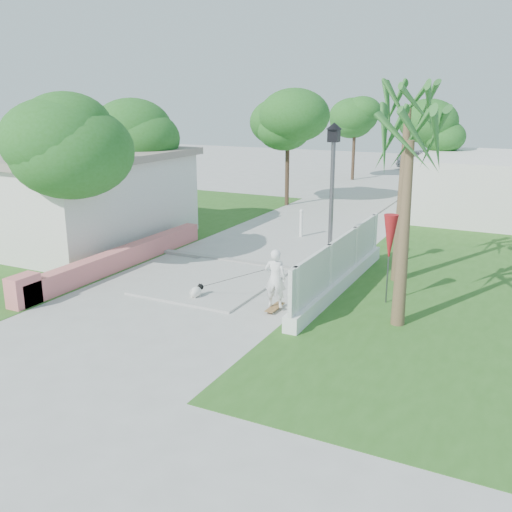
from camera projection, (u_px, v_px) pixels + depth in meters
The scene contains 22 objects.
ground at pixel (124, 332), 12.79m from camera, with size 90.00×90.00×0.00m, color #B7B7B2.
path_strip at pixel (369, 197), 30.01m from camera, with size 3.20×36.00×0.06m, color #B7B7B2.
curb at pixel (247, 263), 17.95m from camera, with size 6.50×0.25×0.10m, color #999993.
grass_left at pixel (114, 229), 22.70m from camera, with size 8.00×20.00×0.01m, color #2D5F1E.
grass_right at pixel (490, 277), 16.67m from camera, with size 8.00×20.00×0.01m, color #2D5F1E.
pink_wall at pixel (112, 261), 17.19m from camera, with size 0.45×8.20×0.80m.
house_left at pixel (54, 194), 20.97m from camera, with size 8.40×7.40×3.23m.
lattice_fence at pixel (341, 270), 15.49m from camera, with size 0.35×7.00×1.50m.
building_right at pixel (490, 185), 25.36m from camera, with size 6.00×8.00×2.60m, color silver.
street_lamp at pixel (332, 198), 15.63m from camera, with size 0.44×0.44×4.44m.
bollard at pixel (301, 223), 21.16m from camera, with size 0.14×0.14×1.09m.
patio_umbrella at pixel (390, 239), 14.15m from camera, with size 0.36×0.36×2.30m.
tree_left_near at pixel (58, 143), 16.27m from camera, with size 3.60×3.60×5.28m.
tree_left_mid at pixel (148, 141), 21.52m from camera, with size 3.20×3.20×4.85m.
tree_path_left at pixel (288, 125), 26.82m from camera, with size 3.40×3.40×5.23m.
tree_path_right at pixel (438, 131), 27.68m from camera, with size 3.00×3.00×4.79m.
tree_path_far at pixel (355, 118), 35.34m from camera, with size 3.20×3.20×5.17m.
palm_far at pixel (407, 120), 15.20m from camera, with size 1.80×1.80×5.30m.
palm_near at pixel (410, 152), 12.16m from camera, with size 1.80×1.80×4.70m.
skateboarder at pixel (268, 279), 13.96m from camera, with size 2.49×0.79×1.56m.
dog at pixel (196, 291), 14.85m from camera, with size 0.30×0.55×0.38m.
parked_car at pixel (430, 161), 40.03m from camera, with size 1.85×4.59×1.56m, color #A0A2A7.
Camera 1 is at (7.97, -9.28, 5.08)m, focal length 40.00 mm.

